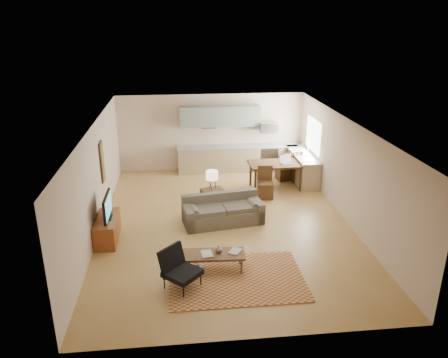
{
  "coord_description": "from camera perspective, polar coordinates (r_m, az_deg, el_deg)",
  "views": [
    {
      "loc": [
        -1.16,
        -10.47,
        5.2
      ],
      "look_at": [
        0.0,
        0.3,
        1.15
      ],
      "focal_mm": 35.0,
      "sensor_mm": 36.0,
      "label": 1
    }
  ],
  "objects": [
    {
      "name": "console_table",
      "position": [
        12.27,
        -1.55,
        -2.82
      ],
      "size": [
        0.68,
        0.56,
        0.69
      ],
      "primitive_type": null,
      "rotation": [
        0.0,
        0.0,
        0.32
      ],
      "color": "#3C2614",
      "rests_on": "floor"
    },
    {
      "name": "dining_chair_near",
      "position": [
        13.22,
        5.42,
        -0.5
      ],
      "size": [
        0.5,
        0.52,
        0.97
      ],
      "primitive_type": null,
      "rotation": [
        0.0,
        0.0,
        -0.09
      ],
      "color": "#3C2614",
      "rests_on": "floor"
    },
    {
      "name": "kitchen_microwave",
      "position": [
        15.44,
        5.88,
        6.72
      ],
      "size": [
        0.62,
        0.4,
        0.35
      ],
      "primitive_type": "cube",
      "color": "#A5A8AD",
      "rests_on": "room"
    },
    {
      "name": "soap_bottle",
      "position": [
        14.82,
        9.76,
        3.8
      ],
      "size": [
        0.13,
        0.13,
        0.19
      ],
      "primitive_type": "imported",
      "rotation": [
        0.0,
        0.0,
        -0.26
      ],
      "color": "#F5EEC3",
      "rests_on": "kitchen_counter_right"
    },
    {
      "name": "kitchen_counter_back",
      "position": [
        15.53,
        1.77,
        2.72
      ],
      "size": [
        4.26,
        0.64,
        0.92
      ],
      "primitive_type": null,
      "color": "tan",
      "rests_on": "ground"
    },
    {
      "name": "book_b",
      "position": [
        9.64,
        0.88,
        -9.27
      ],
      "size": [
        0.49,
        0.5,
        0.02
      ],
      "primitive_type": "imported",
      "rotation": [
        0.0,
        0.0,
        -0.52
      ],
      "color": "navy",
      "rests_on": "coffee_table"
    },
    {
      "name": "room",
      "position": [
        11.21,
        0.16,
        0.42
      ],
      "size": [
        9.0,
        9.0,
        9.0
      ],
      "color": "#AC8345",
      "rests_on": "ground"
    },
    {
      "name": "book_a",
      "position": [
        9.48,
        -2.99,
        -9.83
      ],
      "size": [
        0.31,
        0.37,
        0.03
      ],
      "primitive_type": "imported",
      "rotation": [
        0.0,
        0.0,
        0.11
      ],
      "color": "maroon",
      "rests_on": "coffee_table"
    },
    {
      "name": "table_lamp",
      "position": [
        12.04,
        -1.57,
        -0.11
      ],
      "size": [
        0.42,
        0.42,
        0.55
      ],
      "primitive_type": null,
      "rotation": [
        0.0,
        0.0,
        0.32
      ],
      "color": "beige",
      "rests_on": "console_table"
    },
    {
      "name": "vase",
      "position": [
        9.54,
        -0.72,
        -9.11
      ],
      "size": [
        0.17,
        0.17,
        0.16
      ],
      "primitive_type": "imported",
      "rotation": [
        0.0,
        0.0,
        -0.06
      ],
      "color": "black",
      "rests_on": "coffee_table"
    },
    {
      "name": "dining_table",
      "position": [
        14.02,
        6.7,
        0.44
      ],
      "size": [
        1.72,
        1.03,
        0.85
      ],
      "primitive_type": null,
      "rotation": [
        0.0,
        0.0,
        0.04
      ],
      "color": "#3C2614",
      "rests_on": "floor"
    },
    {
      "name": "tv",
      "position": [
        10.9,
        -15.01,
        -3.49
      ],
      "size": [
        0.1,
        0.99,
        0.6
      ],
      "primitive_type": null,
      "color": "black",
      "rests_on": "tv_credenza"
    },
    {
      "name": "coffee_table",
      "position": [
        9.64,
        -1.35,
        -10.73
      ],
      "size": [
        1.38,
        0.61,
        0.41
      ],
      "primitive_type": null,
      "rotation": [
        0.0,
        0.0,
        -0.05
      ],
      "color": "#53341E",
      "rests_on": "floor"
    },
    {
      "name": "dining_chair_far",
      "position": [
        14.79,
        7.87,
        1.75
      ],
      "size": [
        0.56,
        0.57,
        0.99
      ],
      "primitive_type": null,
      "rotation": [
        0.0,
        0.0,
        3.33
      ],
      "color": "#3C2614",
      "rests_on": "floor"
    },
    {
      "name": "sofa",
      "position": [
        11.59,
        -0.13,
        -4.07
      ],
      "size": [
        2.3,
        1.29,
        0.76
      ],
      "primitive_type": null,
      "rotation": [
        0.0,
        0.0,
        0.16
      ],
      "color": "#5A5245",
      "rests_on": "floor"
    },
    {
      "name": "tv_credenza",
      "position": [
        11.16,
        -14.98,
        -6.3
      ],
      "size": [
        0.5,
        1.29,
        0.6
      ],
      "primitive_type": null,
      "color": "brown",
      "rests_on": "floor"
    },
    {
      "name": "window_right",
      "position": [
        14.63,
        11.58,
        5.63
      ],
      "size": [
        0.02,
        1.4,
        1.05
      ],
      "primitive_type": "cube",
      "color": "white",
      "rests_on": "room"
    },
    {
      "name": "wall_art_left",
      "position": [
        12.11,
        -15.61,
        2.19
      ],
      "size": [
        0.06,
        0.42,
        1.1
      ],
      "primitive_type": null,
      "color": "olive",
      "rests_on": "room"
    },
    {
      "name": "upper_cabinets",
      "position": [
        15.22,
        -0.51,
        8.17
      ],
      "size": [
        2.8,
        0.34,
        0.7
      ],
      "primitive_type": "cube",
      "color": "gray",
      "rests_on": "room"
    },
    {
      "name": "armchair",
      "position": [
        9.0,
        -5.49,
        -11.69
      ],
      "size": [
        1.04,
        1.04,
        0.84
      ],
      "primitive_type": null,
      "rotation": [
        0.0,
        0.0,
        0.82
      ],
      "color": "black",
      "rests_on": "floor"
    },
    {
      "name": "kitchen_counter_right",
      "position": [
        14.85,
        10.18,
        1.56
      ],
      "size": [
        0.64,
        2.26,
        0.92
      ],
      "primitive_type": null,
      "color": "tan",
      "rests_on": "ground"
    },
    {
      "name": "triptych",
      "position": [
        15.37,
        -2.06,
        7.52
      ],
      "size": [
        1.7,
        0.04,
        0.5
      ],
      "primitive_type": null,
      "color": "#F5EEC3",
      "rests_on": "room"
    },
    {
      "name": "kitchen_range",
      "position": [
        15.72,
        5.75,
        2.81
      ],
      "size": [
        0.62,
        0.62,
        0.9
      ],
      "primitive_type": "cube",
      "color": "#A5A8AD",
      "rests_on": "ground"
    },
    {
      "name": "laptop",
      "position": [
        13.81,
        8.25,
        2.51
      ],
      "size": [
        0.4,
        0.34,
        0.27
      ],
      "primitive_type": null,
      "rotation": [
        0.0,
        0.0,
        0.21
      ],
      "color": "#A5A8AD",
      "rests_on": "dining_table"
    },
    {
      "name": "rug",
      "position": [
        9.44,
        1.64,
        -12.86
      ],
      "size": [
        2.83,
        1.97,
        0.02
      ],
      "primitive_type": "cube",
      "rotation": [
        0.0,
        0.0,
        0.0
      ],
      "color": "#9A4622",
      "rests_on": "floor"
    }
  ]
}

